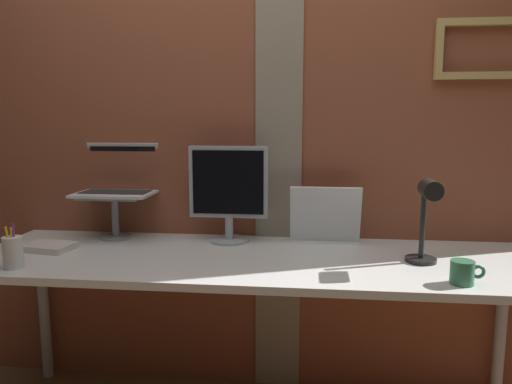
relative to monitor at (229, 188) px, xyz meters
name	(u,v)px	position (x,y,z in m)	size (l,w,h in m)	color
brick_wall_back	(246,110)	(0.05, 0.18, 0.35)	(3.16, 0.16, 2.70)	brown
desk	(253,272)	(0.14, -0.23, -0.31)	(2.31, 0.70, 0.75)	white
monitor	(229,188)	(0.00, 0.00, 0.00)	(0.35, 0.18, 0.43)	#ADB2B7
laptop_stand	(115,209)	(-0.54, 0.00, -0.11)	(0.28, 0.22, 0.20)	gray
laptop	(120,179)	(-0.54, 0.08, 0.02)	(0.35, 0.30, 0.24)	white
whiteboard_panel	(325,215)	(0.43, 0.03, -0.12)	(0.32, 0.02, 0.26)	white
desk_lamp	(427,213)	(0.80, -0.28, -0.04)	(0.12, 0.20, 0.33)	black
pen_cup	(13,252)	(-0.74, -0.48, -0.19)	(0.07, 0.07, 0.17)	white
coffee_mug	(463,272)	(0.88, -0.48, -0.21)	(0.11, 0.08, 0.08)	#33724C
paper_clutter_stack	(49,247)	(-0.74, -0.23, -0.23)	(0.20, 0.14, 0.03)	silver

